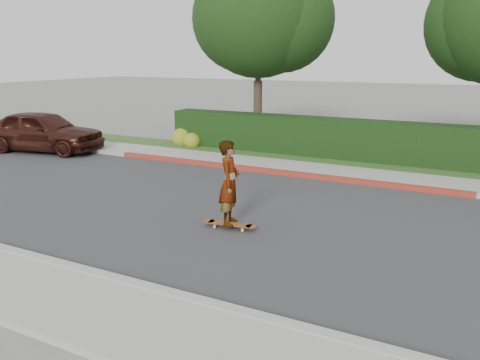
{
  "coord_description": "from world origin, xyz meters",
  "views": [
    {
      "loc": [
        0.72,
        -9.52,
        3.71
      ],
      "look_at": [
        -3.85,
        -0.42,
        1.0
      ],
      "focal_mm": 35.0,
      "sensor_mm": 36.0,
      "label": 1
    }
  ],
  "objects": [
    {
      "name": "ground",
      "position": [
        0.0,
        0.0,
        0.0
      ],
      "size": [
        120.0,
        120.0,
        0.0
      ],
      "primitive_type": "plane",
      "color": "slate",
      "rests_on": "ground"
    },
    {
      "name": "road",
      "position": [
        0.0,
        0.0,
        0.01
      ],
      "size": [
        60.0,
        8.0,
        0.01
      ],
      "primitive_type": "cube",
      "color": "#2D2D30",
      "rests_on": "ground"
    },
    {
      "name": "curb_near",
      "position": [
        0.0,
        -4.1,
        0.07
      ],
      "size": [
        60.0,
        0.2,
        0.15
      ],
      "primitive_type": "cube",
      "color": "#9E9E99",
      "rests_on": "ground"
    },
    {
      "name": "curb_far",
      "position": [
        0.0,
        4.1,
        0.07
      ],
      "size": [
        60.0,
        0.2,
        0.15
      ],
      "primitive_type": "cube",
      "color": "#9E9E99",
      "rests_on": "ground"
    },
    {
      "name": "curb_red_section",
      "position": [
        -5.0,
        4.1,
        0.08
      ],
      "size": [
        12.0,
        0.21,
        0.15
      ],
      "primitive_type": "cube",
      "color": "maroon",
      "rests_on": "ground"
    },
    {
      "name": "sidewalk_far",
      "position": [
        0.0,
        5.0,
        0.06
      ],
      "size": [
        60.0,
        1.6,
        0.12
      ],
      "primitive_type": "cube",
      "color": "gray",
      "rests_on": "ground"
    },
    {
      "name": "planting_strip",
      "position": [
        0.0,
        6.6,
        0.05
      ],
      "size": [
        60.0,
        1.6,
        0.1
      ],
      "primitive_type": "cube",
      "color": "#2D4C1E",
      "rests_on": "ground"
    },
    {
      "name": "hedge",
      "position": [
        -3.0,
        7.2,
        0.75
      ],
      "size": [
        15.0,
        1.0,
        1.5
      ],
      "primitive_type": "cube",
      "color": "black",
      "rests_on": "ground"
    },
    {
      "name": "flowering_shrub",
      "position": [
        -10.01,
        6.74,
        0.33
      ],
      "size": [
        1.4,
        1.0,
        0.9
      ],
      "color": "#2D4C19",
      "rests_on": "ground"
    },
    {
      "name": "tree_left",
      "position": [
        -7.51,
        8.69,
        5.26
      ],
      "size": [
        5.99,
        5.21,
        8.0
      ],
      "color": "#33261C",
      "rests_on": "ground"
    },
    {
      "name": "skateboard",
      "position": [
        -3.85,
        -0.92,
        0.11
      ],
      "size": [
        1.25,
        0.39,
        0.11
      ],
      "rotation": [
        0.0,
        0.0,
        0.13
      ],
      "color": "gold",
      "rests_on": "ground"
    },
    {
      "name": "skateboarder",
      "position": [
        -3.85,
        -0.92,
        1.06
      ],
      "size": [
        0.6,
        0.77,
        1.86
      ],
      "primitive_type": "imported",
      "rotation": [
        0.0,
        0.0,
        1.82
      ],
      "color": "white",
      "rests_on": "skateboard"
    },
    {
      "name": "car_maroon",
      "position": [
        -14.55,
        3.42,
        0.82
      ],
      "size": [
        5.08,
        2.78,
        1.64
      ],
      "primitive_type": "imported",
      "rotation": [
        0.0,
        0.0,
        1.75
      ],
      "color": "#3A1912",
      "rests_on": "ground"
    }
  ]
}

